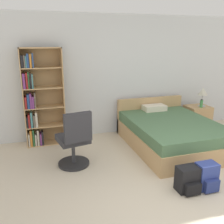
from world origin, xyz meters
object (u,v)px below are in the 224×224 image
(bed, at_px, (170,132))
(water_bottle, at_px, (201,104))
(bookshelf, at_px, (39,100))
(table_lamp, at_px, (203,93))
(backpack_blue, at_px, (207,177))
(nightstand, at_px, (197,117))
(office_chair, at_px, (75,141))
(backpack_black, at_px, (188,180))

(bed, bearing_deg, water_bottle, 28.16)
(bookshelf, distance_m, table_lamp, 3.70)
(bookshelf, distance_m, backpack_blue, 3.31)
(bookshelf, distance_m, nightstand, 3.69)
(bed, xyz_separation_m, nightstand, (1.16, 0.73, -0.00))
(office_chair, distance_m, water_bottle, 3.26)
(office_chair, height_order, nightstand, office_chair)
(table_lamp, distance_m, backpack_blue, 2.77)
(bookshelf, bearing_deg, table_lamp, -2.37)
(table_lamp, distance_m, backpack_black, 2.93)
(office_chair, bearing_deg, water_bottle, 16.66)
(bed, height_order, table_lamp, table_lamp)
(backpack_blue, bearing_deg, water_bottle, 56.17)
(bed, relative_size, backpack_black, 5.76)
(bed, height_order, backpack_black, bed)
(nightstand, height_order, backpack_black, nightstand)
(bookshelf, xyz_separation_m, table_lamp, (3.70, -0.15, -0.04))
(nightstand, bearing_deg, table_lamp, -25.15)
(bed, height_order, backpack_blue, bed)
(bookshelf, relative_size, backpack_black, 5.32)
(water_bottle, bearing_deg, backpack_black, -129.19)
(bookshelf, distance_m, backpack_black, 3.11)
(water_bottle, distance_m, backpack_black, 2.76)
(backpack_black, height_order, backpack_blue, backpack_blue)
(office_chair, relative_size, backpack_black, 2.74)
(bed, distance_m, water_bottle, 1.35)
(bookshelf, xyz_separation_m, nightstand, (3.63, -0.12, -0.64))
(water_bottle, height_order, backpack_black, water_bottle)
(bookshelf, height_order, backpack_black, bookshelf)
(bed, bearing_deg, table_lamp, 29.69)
(backpack_black, bearing_deg, nightstand, 52.17)
(nightstand, bearing_deg, water_bottle, -94.38)
(nightstand, xyz_separation_m, backpack_blue, (-1.44, -2.25, -0.09))
(bed, bearing_deg, backpack_black, -110.94)
(table_lamp, height_order, backpack_black, table_lamp)
(nightstand, xyz_separation_m, backpack_black, (-1.73, -2.23, -0.10))
(bookshelf, xyz_separation_m, water_bottle, (3.62, -0.24, -0.28))
(nightstand, bearing_deg, backpack_blue, -122.59)
(water_bottle, xyz_separation_m, backpack_black, (-1.72, -2.11, -0.47))
(table_lamp, bearing_deg, office_chair, -162.34)
(bookshelf, relative_size, nightstand, 3.51)
(backpack_black, relative_size, backpack_blue, 0.93)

